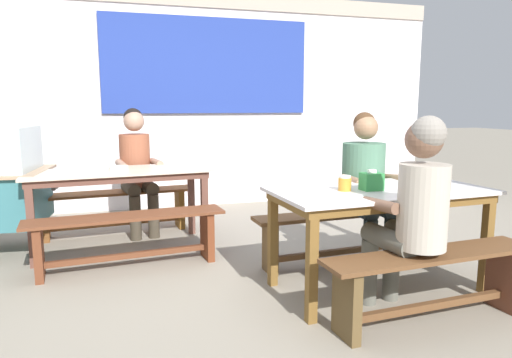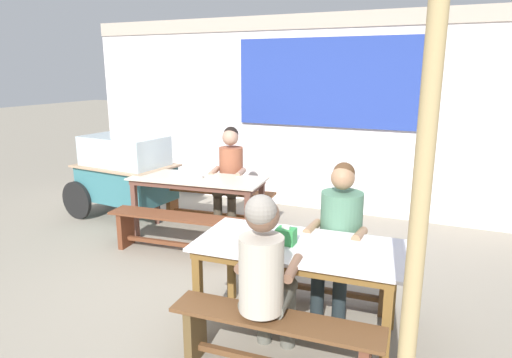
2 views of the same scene
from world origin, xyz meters
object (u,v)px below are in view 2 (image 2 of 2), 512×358
wooden_support_post (417,236)px  bench_near_front (274,338)px  person_near_front (265,271)px  tissue_box (286,236)px  dining_table_far (198,184)px  soup_bowl (196,177)px  bench_far_front (177,228)px  person_center_facing (230,171)px  bench_far_back (217,201)px  condiment_jar (265,232)px  person_right_near_table (339,229)px  food_cart (125,170)px  bench_near_back (314,268)px  dining_table_near (298,254)px

wooden_support_post → bench_near_front: bearing=162.0°
person_near_front → tissue_box: bearing=92.6°
dining_table_far → person_near_front: 2.60m
soup_bowl → tissue_box: bearing=-41.7°
bench_far_front → person_center_facing: bearing=83.7°
wooden_support_post → bench_far_front: bearing=145.5°
bench_far_back → wooden_support_post: 4.03m
condiment_jar → wooden_support_post: (1.13, -0.83, 0.43)m
person_near_front → person_right_near_table: 1.02m
food_cart → person_center_facing: person_center_facing is taller
tissue_box → condiment_jar: bearing=170.1°
bench_far_back → food_cart: 1.32m
bench_near_front → person_right_near_table: (0.15, 1.07, 0.42)m
bench_near_back → soup_bowl: (-1.72, 0.91, 0.46)m
wooden_support_post → person_near_front: bearing=159.6°
food_cart → tissue_box: (2.96, -1.77, 0.14)m
bench_far_front → condiment_jar: 1.78m
tissue_box → soup_bowl: (-1.67, 1.49, -0.04)m
person_near_front → wooden_support_post: bearing=-20.4°
person_center_facing → soup_bowl: person_center_facing is taller
dining_table_near → bench_far_back: bearing=131.6°
bench_far_front → condiment_jar: (1.43, -0.93, 0.49)m
person_center_facing → bench_far_front: bearing=-96.3°
dining_table_far → bench_near_front: (1.79, -2.05, -0.36)m
person_center_facing → condiment_jar: 2.39m
dining_table_far → food_cart: 1.31m
bench_far_front → bench_near_back: size_ratio=1.08×
bench_far_front → wooden_support_post: 3.25m
bench_far_back → soup_bowl: (0.06, -0.58, 0.46)m
person_right_near_table → tissue_box: person_right_near_table is taller
bench_far_back → soup_bowl: bearing=-84.6°
food_cart → bench_far_back: bearing=13.9°
condiment_jar → soup_bowl: 2.08m
bench_near_back → bench_near_front: 1.11m
bench_far_front → wooden_support_post: size_ratio=0.65×
person_right_near_table → dining_table_far: bearing=153.3°
food_cart → wooden_support_post: size_ratio=0.69×
bench_far_front → person_right_near_table: bearing=-12.7°
food_cart → soup_bowl: size_ratio=9.87×
dining_table_far → condiment_jar: bearing=-45.0°
food_cart → condiment_jar: (2.78, -1.73, 0.13)m
bench_far_front → person_near_front: size_ratio=1.26×
soup_bowl → wooden_support_post: size_ratio=0.07×
bench_far_back → soup_bowl: size_ratio=9.34×
dining_table_near → person_near_front: 0.49m
bench_far_front → person_near_front: person_near_front is taller
bench_near_front → person_near_front: size_ratio=1.13×
person_center_facing → bench_near_front: bearing=-57.6°
dining_table_far → dining_table_near: size_ratio=1.06×
person_near_front → dining_table_near: bearing=82.2°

